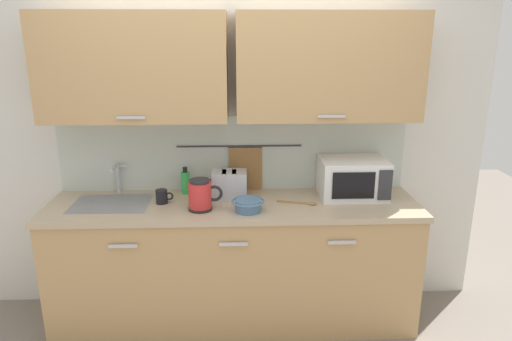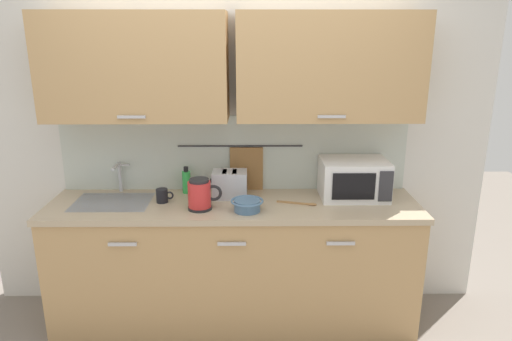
{
  "view_description": "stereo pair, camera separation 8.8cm",
  "coord_description": "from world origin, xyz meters",
  "px_view_note": "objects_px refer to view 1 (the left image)",
  "views": [
    {
      "loc": [
        0.04,
        -2.69,
        2.02
      ],
      "look_at": [
        0.16,
        0.33,
        1.12
      ],
      "focal_mm": 32.67,
      "sensor_mm": 36.0,
      "label": 1
    },
    {
      "loc": [
        0.13,
        -2.69,
        2.02
      ],
      "look_at": [
        0.16,
        0.33,
        1.12
      ],
      "focal_mm": 32.67,
      "sensor_mm": 36.0,
      "label": 2
    }
  ],
  "objects_px": {
    "electric_kettle": "(201,195)",
    "dish_soap_bottle": "(185,182)",
    "microwave": "(353,178)",
    "mixing_bowl": "(248,205)",
    "toaster": "(229,184)",
    "mug_near_sink": "(162,197)",
    "wooden_spoon": "(302,203)"
  },
  "relations": [
    {
      "from": "mug_near_sink",
      "to": "wooden_spoon",
      "type": "bearing_deg",
      "value": -2.95
    },
    {
      "from": "electric_kettle",
      "to": "dish_soap_bottle",
      "type": "relative_size",
      "value": 1.16
    },
    {
      "from": "electric_kettle",
      "to": "toaster",
      "type": "distance_m",
      "value": 0.29
    },
    {
      "from": "dish_soap_bottle",
      "to": "toaster",
      "type": "relative_size",
      "value": 0.77
    },
    {
      "from": "dish_soap_bottle",
      "to": "electric_kettle",
      "type": "bearing_deg",
      "value": -67.74
    },
    {
      "from": "mug_near_sink",
      "to": "dish_soap_bottle",
      "type": "bearing_deg",
      "value": 54.74
    },
    {
      "from": "electric_kettle",
      "to": "mixing_bowl",
      "type": "height_order",
      "value": "electric_kettle"
    },
    {
      "from": "mug_near_sink",
      "to": "mixing_bowl",
      "type": "relative_size",
      "value": 0.56
    },
    {
      "from": "electric_kettle",
      "to": "mug_near_sink",
      "type": "height_order",
      "value": "electric_kettle"
    },
    {
      "from": "toaster",
      "to": "wooden_spoon",
      "type": "height_order",
      "value": "toaster"
    },
    {
      "from": "dish_soap_bottle",
      "to": "toaster",
      "type": "bearing_deg",
      "value": -17.33
    },
    {
      "from": "electric_kettle",
      "to": "mug_near_sink",
      "type": "distance_m",
      "value": 0.31
    },
    {
      "from": "electric_kettle",
      "to": "wooden_spoon",
      "type": "bearing_deg",
      "value": 6.9
    },
    {
      "from": "dish_soap_bottle",
      "to": "toaster",
      "type": "distance_m",
      "value": 0.33
    },
    {
      "from": "wooden_spoon",
      "to": "dish_soap_bottle",
      "type": "bearing_deg",
      "value": 163.1
    },
    {
      "from": "microwave",
      "to": "mixing_bowl",
      "type": "relative_size",
      "value": 2.15
    },
    {
      "from": "wooden_spoon",
      "to": "mug_near_sink",
      "type": "bearing_deg",
      "value": 177.05
    },
    {
      "from": "microwave",
      "to": "dish_soap_bottle",
      "type": "bearing_deg",
      "value": 175.04
    },
    {
      "from": "toaster",
      "to": "dish_soap_bottle",
      "type": "bearing_deg",
      "value": 162.67
    },
    {
      "from": "dish_soap_bottle",
      "to": "mug_near_sink",
      "type": "bearing_deg",
      "value": -125.26
    },
    {
      "from": "toaster",
      "to": "mixing_bowl",
      "type": "bearing_deg",
      "value": -65.09
    },
    {
      "from": "microwave",
      "to": "mixing_bowl",
      "type": "xyz_separation_m",
      "value": [
        -0.74,
        -0.26,
        -0.09
      ]
    },
    {
      "from": "microwave",
      "to": "toaster",
      "type": "bearing_deg",
      "value": 179.74
    },
    {
      "from": "wooden_spoon",
      "to": "electric_kettle",
      "type": "bearing_deg",
      "value": -173.1
    },
    {
      "from": "mug_near_sink",
      "to": "mixing_bowl",
      "type": "distance_m",
      "value": 0.6
    },
    {
      "from": "toaster",
      "to": "microwave",
      "type": "bearing_deg",
      "value": -0.26
    },
    {
      "from": "electric_kettle",
      "to": "mixing_bowl",
      "type": "relative_size",
      "value": 1.06
    },
    {
      "from": "microwave",
      "to": "dish_soap_bottle",
      "type": "distance_m",
      "value": 1.19
    },
    {
      "from": "electric_kettle",
      "to": "mug_near_sink",
      "type": "bearing_deg",
      "value": 154.5
    },
    {
      "from": "mixing_bowl",
      "to": "electric_kettle",
      "type": "bearing_deg",
      "value": 172.84
    },
    {
      "from": "mug_near_sink",
      "to": "electric_kettle",
      "type": "bearing_deg",
      "value": -25.5
    },
    {
      "from": "microwave",
      "to": "mixing_bowl",
      "type": "distance_m",
      "value": 0.79
    }
  ]
}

